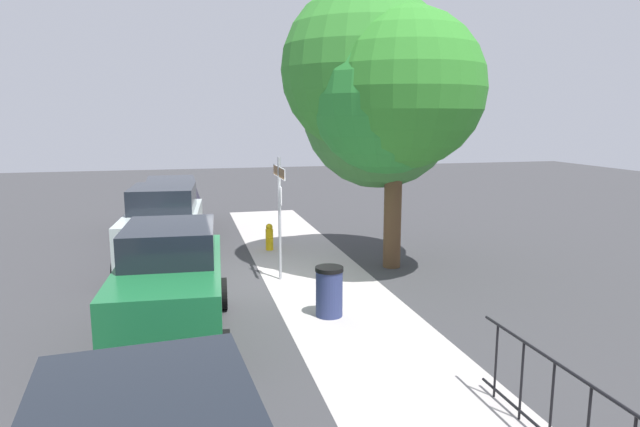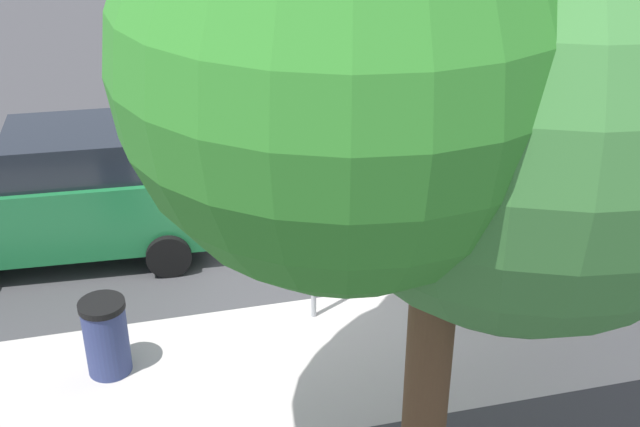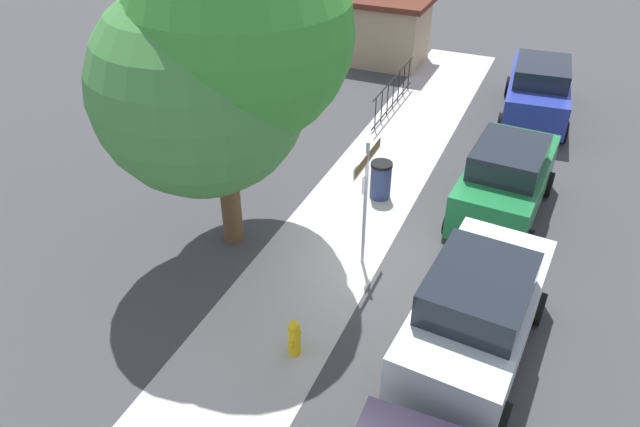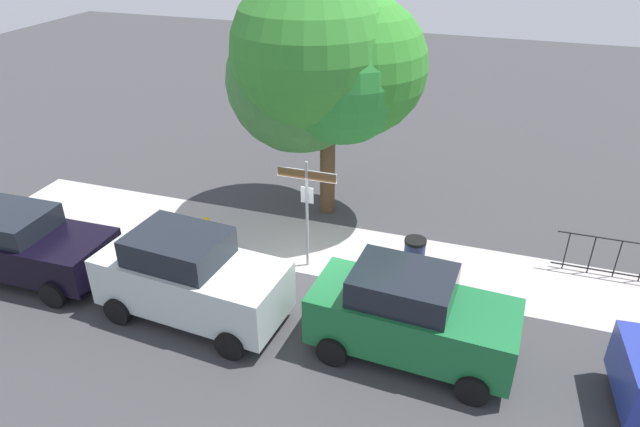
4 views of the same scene
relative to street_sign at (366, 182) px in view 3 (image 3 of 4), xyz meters
The scene contains 11 objects.
ground_plane 2.09m from the street_sign, 51.40° to the right, with size 60.00×60.00×0.00m, color #38383A.
sidewalk_strip 3.21m from the street_sign, 21.17° to the left, with size 24.00×2.60×0.00m, color #ABA4A0.
street_sign is the anchor object (origin of this frame).
shade_tree 3.59m from the street_sign, 99.19° to the left, with size 5.47×4.67×7.01m.
car_silver 3.38m from the street_sign, 123.49° to the right, with size 4.32×2.25×2.07m.
car_green 4.04m from the street_sign, 38.58° to the right, with size 4.19×2.13×1.98m.
car_blue 9.53m from the street_sign, 15.05° to the right, with size 4.73×2.30×1.89m.
iron_fence 8.37m from the street_sign, 13.32° to the left, with size 4.14×0.04×1.07m.
utility_shed 12.58m from the street_sign, 15.70° to the left, with size 2.72×2.96×2.48m.
fire_hydrant 3.41m from the street_sign, behind, with size 0.42×0.22×0.78m.
trash_bin 3.10m from the street_sign, 10.68° to the left, with size 0.55×0.55×0.98m.
Camera 3 is at (-9.95, -2.81, 8.13)m, focal length 33.17 mm.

